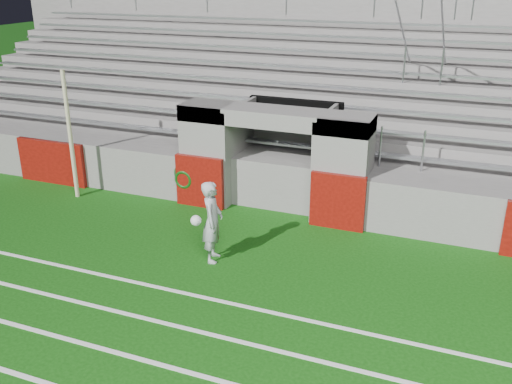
% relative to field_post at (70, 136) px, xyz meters
% --- Properties ---
extents(ground, '(90.00, 90.00, 0.00)m').
position_rel_field_post_xyz_m(ground, '(5.21, -2.32, -1.70)').
color(ground, '#0F440B').
rests_on(ground, ground).
extents(field_post, '(0.11, 0.11, 3.41)m').
position_rel_field_post_xyz_m(field_post, '(0.00, 0.00, 0.00)').
color(field_post, beige).
rests_on(field_post, ground).
extents(stadium_structure, '(26.00, 8.48, 5.42)m').
position_rel_field_post_xyz_m(stadium_structure, '(5.21, 5.65, -0.21)').
color(stadium_structure, slate).
rests_on(stadium_structure, ground).
extents(goalkeeper_with_ball, '(0.67, 0.73, 1.76)m').
position_rel_field_post_xyz_m(goalkeeper_with_ball, '(4.98, -1.89, -0.82)').
color(goalkeeper_with_ball, '#A9ADB2').
rests_on(goalkeeper_with_ball, ground).
extents(hose_coil, '(0.57, 0.15, 0.68)m').
position_rel_field_post_xyz_m(hose_coil, '(2.96, 0.61, -0.93)').
color(hose_coil, '#0B3A17').
rests_on(hose_coil, ground).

